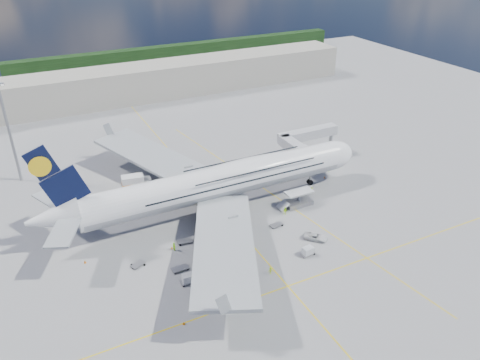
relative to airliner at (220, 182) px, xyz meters
name	(u,v)px	position (x,y,z in m)	size (l,w,h in m)	color
ground	(239,230)	(-0.26, -10.00, -6.87)	(300.00, 300.00, 0.00)	gray
taxi_line_main	(239,230)	(-0.26, -10.00, -6.86)	(0.25, 220.00, 0.01)	#DFBE0B
taxi_line_cross	(288,286)	(-0.26, -30.00, -6.86)	(120.00, 0.25, 0.01)	#DFBE0B
taxi_line_diag	(272,194)	(13.74, 0.00, -6.86)	(0.25, 100.00, 0.01)	#DFBE0B
airliner	(220,182)	(0.00, 0.00, 0.00)	(77.26, 79.15, 23.71)	white
jet_bridge	(303,140)	(29.55, 10.94, -0.02)	(18.80, 12.10, 8.50)	#B7B7BC
cargo_loader	(298,200)	(16.56, -7.11, -5.62)	(8.53, 3.20, 3.67)	silver
light_mast	(9,132)	(-40.26, 35.00, 6.34)	(3.00, 0.70, 25.50)	gray
terminal	(124,85)	(-0.26, 85.00, -0.87)	(180.00, 16.00, 12.00)	#B2AD9E
tree_line	(183,52)	(39.74, 130.00, -2.87)	(160.00, 6.00, 8.00)	#193814
dolly_row_a	(185,241)	(-12.25, -9.13, -6.51)	(3.32, 2.04, 0.46)	gray
dolly_row_b	(180,268)	(-16.14, -16.90, -6.50)	(3.25, 1.79, 0.47)	gray
dolly_row_c	(188,278)	(-16.04, -21.06, -5.87)	(3.03, 1.76, 1.85)	gray
dolly_back	(138,264)	(-22.94, -12.16, -6.55)	(3.14, 2.57, 0.41)	gray
dolly_nose_far	(308,251)	(8.06, -23.94, -5.89)	(3.02, 1.82, 1.83)	gray
dolly_nose_near	(276,225)	(7.63, -12.45, -6.55)	(3.06, 1.98, 0.42)	gray
baggage_tug	(210,265)	(-10.84, -18.95, -6.17)	(2.78, 1.90, 1.59)	silver
catering_truck_inner	(136,184)	(-15.29, 16.26, -4.82)	(7.56, 3.65, 4.35)	gray
catering_truck_outer	(137,148)	(-9.19, 36.71, -4.77)	(7.96, 4.13, 4.53)	gray
service_van	(316,237)	(12.42, -20.34, -6.20)	(2.23, 4.83, 1.34)	silver
crew_nose	(329,169)	(33.10, 3.47, -6.11)	(0.55, 0.36, 1.52)	#A6FF1A
crew_loader	(285,211)	(11.75, -9.38, -5.87)	(0.97, 0.76, 2.00)	#BCFF1A
crew_wing	(174,246)	(-15.07, -10.70, -5.90)	(1.13, 0.47, 1.93)	#ACFF1A
crew_van	(312,190)	(22.72, -3.79, -6.11)	(0.74, 0.48, 1.52)	#B5EC18
crew_tug	(271,271)	(-1.40, -25.67, -6.08)	(1.02, 0.58, 1.57)	#CCF119
cone_nose	(325,177)	(30.05, 1.00, -6.58)	(0.47, 0.47, 0.59)	orange
cone_wing_left_inner	(173,174)	(-4.30, 20.38, -6.63)	(0.39, 0.39, 0.50)	orange
cone_wing_left_outer	(153,157)	(-6.12, 32.42, -6.62)	(0.40, 0.40, 0.51)	orange
cone_wing_right_inner	(172,248)	(-15.38, -9.93, -6.62)	(0.41, 0.41, 0.52)	orange
cone_wing_right_outer	(184,323)	(-20.40, -30.24, -6.59)	(0.46, 0.46, 0.58)	orange
cone_tail	(85,262)	(-31.91, -6.74, -6.57)	(0.49, 0.49, 0.62)	orange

